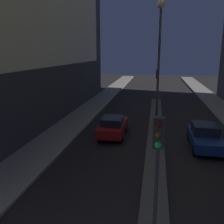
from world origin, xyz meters
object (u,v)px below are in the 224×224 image
(car_right_lane, at_px, (205,137))
(traffic_light_mid, at_px, (157,80))
(traffic_light_near, at_px, (157,154))
(street_lamp, at_px, (160,42))
(car_left_lane, at_px, (113,126))

(car_right_lane, bearing_deg, traffic_light_mid, 106.58)
(traffic_light_mid, bearing_deg, car_right_lane, -73.42)
(traffic_light_near, relative_size, street_lamp, 0.45)
(traffic_light_near, xyz_separation_m, car_left_lane, (-3.11, 10.48, -2.44))
(car_left_lane, bearing_deg, street_lamp, 10.46)
(traffic_light_mid, xyz_separation_m, car_left_lane, (-3.11, -9.12, -2.44))
(traffic_light_mid, bearing_deg, street_lamp, -90.00)
(street_lamp, relative_size, car_left_lane, 2.25)
(traffic_light_mid, height_order, car_left_lane, traffic_light_mid)
(car_left_lane, distance_m, car_right_lane, 6.35)
(street_lamp, bearing_deg, car_right_lane, -31.36)
(traffic_light_mid, xyz_separation_m, street_lamp, (0.00, -8.54, 3.54))
(traffic_light_mid, height_order, street_lamp, street_lamp)
(car_left_lane, bearing_deg, car_right_lane, -11.99)
(street_lamp, bearing_deg, car_left_lane, -169.54)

